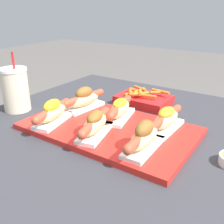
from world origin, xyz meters
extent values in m
cube|color=#333338|center=(0.00, 0.00, 0.36)|extent=(1.06, 1.00, 0.73)
cube|color=red|center=(-0.05, -0.03, 0.74)|extent=(0.53, 0.31, 0.02)
cube|color=white|center=(-0.21, -0.11, 0.75)|extent=(0.09, 0.16, 0.01)
ellipsoid|color=#E5C184|center=(-0.21, -0.11, 0.78)|extent=(0.08, 0.14, 0.04)
cylinder|color=#AD472D|center=(-0.21, -0.11, 0.79)|extent=(0.06, 0.17, 0.03)
sphere|color=#AD472D|center=(-0.19, -0.20, 0.79)|extent=(0.03, 0.03, 0.03)
sphere|color=#AD472D|center=(-0.23, -0.03, 0.79)|extent=(0.03, 0.03, 0.03)
ellipsoid|color=yellow|center=(-0.21, -0.11, 0.81)|extent=(0.05, 0.08, 0.04)
cube|color=white|center=(-0.04, -0.10, 0.75)|extent=(0.10, 0.16, 0.01)
ellipsoid|color=#E5C184|center=(-0.04, -0.10, 0.78)|extent=(0.08, 0.14, 0.04)
cylinder|color=#AD472D|center=(-0.04, -0.10, 0.79)|extent=(0.07, 0.17, 0.03)
sphere|color=#AD472D|center=(-0.02, -0.19, 0.79)|extent=(0.03, 0.03, 0.03)
sphere|color=#AD472D|center=(-0.06, -0.02, 0.79)|extent=(0.03, 0.03, 0.03)
ellipsoid|color=brown|center=(-0.04, -0.10, 0.80)|extent=(0.06, 0.08, 0.03)
cube|color=white|center=(0.11, -0.10, 0.75)|extent=(0.06, 0.16, 0.01)
ellipsoid|color=#E5C184|center=(0.11, -0.10, 0.78)|extent=(0.05, 0.14, 0.04)
cylinder|color=#AD472D|center=(0.11, -0.10, 0.79)|extent=(0.03, 0.17, 0.03)
sphere|color=#AD472D|center=(0.11, -0.19, 0.79)|extent=(0.03, 0.03, 0.03)
sphere|color=#AD472D|center=(0.11, -0.02, 0.79)|extent=(0.03, 0.03, 0.03)
ellipsoid|color=brown|center=(0.11, -0.10, 0.81)|extent=(0.04, 0.08, 0.04)
cube|color=white|center=(-0.20, 0.04, 0.75)|extent=(0.08, 0.16, 0.01)
ellipsoid|color=#E5C184|center=(-0.20, 0.04, 0.78)|extent=(0.06, 0.14, 0.04)
cylinder|color=#AD472D|center=(-0.20, 0.04, 0.79)|extent=(0.05, 0.17, 0.03)
sphere|color=#AD472D|center=(-0.21, -0.05, 0.79)|extent=(0.03, 0.03, 0.03)
sphere|color=#AD472D|center=(-0.19, 0.12, 0.79)|extent=(0.03, 0.03, 0.03)
ellipsoid|color=brown|center=(-0.20, 0.04, 0.81)|extent=(0.05, 0.08, 0.04)
cube|color=white|center=(-0.05, 0.03, 0.75)|extent=(0.09, 0.16, 0.01)
ellipsoid|color=#E5C184|center=(-0.05, 0.03, 0.78)|extent=(0.08, 0.14, 0.04)
cylinder|color=#AD472D|center=(-0.05, 0.03, 0.79)|extent=(0.06, 0.17, 0.03)
sphere|color=#AD472D|center=(-0.03, -0.05, 0.79)|extent=(0.03, 0.03, 0.03)
sphere|color=#AD472D|center=(-0.07, 0.12, 0.79)|extent=(0.03, 0.03, 0.03)
ellipsoid|color=yellow|center=(-0.05, 0.03, 0.80)|extent=(0.06, 0.08, 0.02)
cube|color=white|center=(0.11, 0.04, 0.75)|extent=(0.06, 0.16, 0.01)
ellipsoid|color=#E5C184|center=(0.11, 0.04, 0.78)|extent=(0.05, 0.14, 0.04)
cylinder|color=#AD472D|center=(0.11, 0.04, 0.79)|extent=(0.03, 0.17, 0.03)
sphere|color=#AD472D|center=(0.11, -0.05, 0.79)|extent=(0.03, 0.03, 0.03)
sphere|color=#AD472D|center=(0.11, 0.13, 0.79)|extent=(0.03, 0.03, 0.03)
ellipsoid|color=gold|center=(0.11, 0.04, 0.80)|extent=(0.04, 0.08, 0.03)
cylinder|color=beige|center=(-0.43, -0.08, 0.80)|extent=(0.10, 0.10, 0.15)
cylinder|color=white|center=(-0.43, -0.08, 0.88)|extent=(0.10, 0.10, 0.01)
cylinder|color=red|center=(-0.42, -0.08, 0.92)|extent=(0.01, 0.01, 0.06)
cube|color=red|center=(-0.06, 0.24, 0.75)|extent=(0.20, 0.14, 0.03)
cylinder|color=orange|center=(-0.10, 0.24, 0.78)|extent=(0.06, 0.02, 0.01)
cylinder|color=orange|center=(-0.02, 0.27, 0.78)|extent=(0.05, 0.04, 0.01)
cylinder|color=orange|center=(-0.03, 0.21, 0.78)|extent=(0.07, 0.02, 0.01)
cylinder|color=orange|center=(-0.07, 0.22, 0.78)|extent=(0.05, 0.06, 0.01)
cylinder|color=orange|center=(-0.09, 0.26, 0.78)|extent=(0.07, 0.04, 0.01)
cylinder|color=orange|center=(-0.11, 0.22, 0.77)|extent=(0.03, 0.06, 0.01)
cylinder|color=orange|center=(-0.09, 0.28, 0.77)|extent=(0.06, 0.05, 0.01)
cylinder|color=orange|center=(-0.12, 0.23, 0.78)|extent=(0.04, 0.06, 0.01)
cylinder|color=orange|center=(-0.07, 0.22, 0.78)|extent=(0.04, 0.06, 0.01)
cylinder|color=orange|center=(-0.07, 0.20, 0.78)|extent=(0.06, 0.04, 0.01)
cylinder|color=orange|center=(-0.01, 0.27, 0.78)|extent=(0.08, 0.02, 0.01)
cylinder|color=orange|center=(-0.09, 0.24, 0.78)|extent=(0.02, 0.07, 0.01)
camera|label=1|loc=(0.38, -0.64, 1.10)|focal=42.00mm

